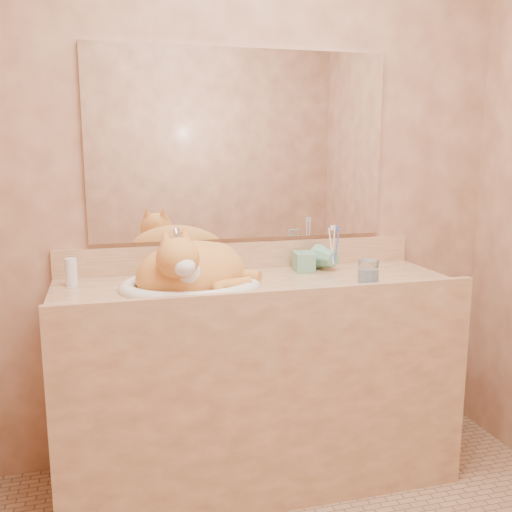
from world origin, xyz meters
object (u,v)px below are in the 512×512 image
object	(u,v)px
soap_dispenser	(307,253)
water_glass	(368,272)
vanity_counter	(257,381)
sink_basin	(190,266)
toothbrush_cup	(334,260)
cat	(192,267)

from	to	relation	value
soap_dispenser	water_glass	xyz separation A→B (m)	(0.15, -0.29, -0.03)
vanity_counter	sink_basin	world-z (taller)	sink_basin
toothbrush_cup	water_glass	xyz separation A→B (m)	(0.02, -0.28, 0.01)
vanity_counter	toothbrush_cup	distance (m)	0.61
sink_basin	soap_dispenser	size ratio (longest dim) A/B	2.94
cat	toothbrush_cup	distance (m)	0.64
sink_basin	soap_dispenser	bearing A→B (deg)	4.32
sink_basin	water_glass	xyz separation A→B (m)	(0.66, -0.17, -0.03)
vanity_counter	toothbrush_cup	size ratio (longest dim) A/B	14.41
vanity_counter	water_glass	size ratio (longest dim) A/B	16.82
vanity_counter	cat	distance (m)	0.57
vanity_counter	water_glass	world-z (taller)	water_glass
cat	water_glass	world-z (taller)	cat
sink_basin	vanity_counter	bearing A→B (deg)	-4.31
toothbrush_cup	water_glass	bearing A→B (deg)	-85.25
soap_dispenser	sink_basin	bearing A→B (deg)	-159.99
sink_basin	cat	xyz separation A→B (m)	(0.01, 0.01, -0.00)
soap_dispenser	water_glass	size ratio (longest dim) A/B	1.91
cat	water_glass	xyz separation A→B (m)	(0.66, -0.18, -0.02)
toothbrush_cup	soap_dispenser	bearing A→B (deg)	177.95
soap_dispenser	water_glass	bearing A→B (deg)	-56.02
vanity_counter	sink_basin	bearing A→B (deg)	-175.80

